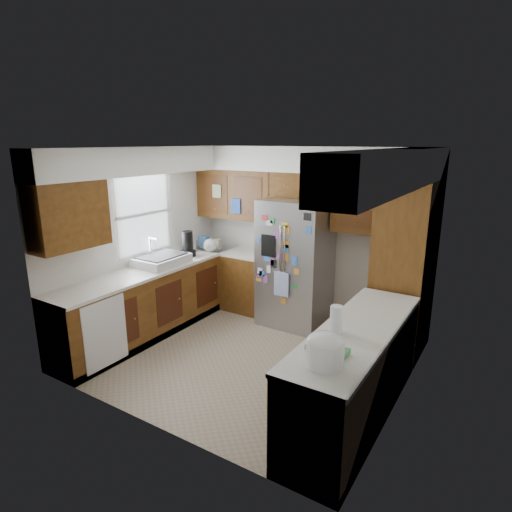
# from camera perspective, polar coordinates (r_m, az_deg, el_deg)

# --- Properties ---
(floor) EXTENTS (3.60, 3.60, 0.00)m
(floor) POSITION_cam_1_polar(r_m,az_deg,el_deg) (5.43, -0.91, -13.14)
(floor) COLOR gray
(floor) RESTS_ON ground
(room_shell) EXTENTS (3.64, 3.24, 2.52)m
(room_shell) POSITION_cam_1_polar(r_m,az_deg,el_deg) (5.20, 0.22, 6.84)
(room_shell) COLOR silver
(room_shell) RESTS_ON ground
(left_counter_run) EXTENTS (1.36, 3.20, 0.92)m
(left_counter_run) POSITION_cam_1_polar(r_m,az_deg,el_deg) (6.05, -11.71, -5.94)
(left_counter_run) COLOR #46280D
(left_counter_run) RESTS_ON ground
(right_counter_run) EXTENTS (0.63, 2.25, 0.92)m
(right_counter_run) POSITION_cam_1_polar(r_m,az_deg,el_deg) (4.28, 13.08, -15.45)
(right_counter_run) COLOR #46280D
(right_counter_run) RESTS_ON ground
(pantry) EXTENTS (0.60, 0.90, 2.15)m
(pantry) POSITION_cam_1_polar(r_m,az_deg,el_deg) (5.49, 19.14, -1.57)
(pantry) COLOR #46280D
(pantry) RESTS_ON ground
(fridge) EXTENTS (0.90, 0.79, 1.80)m
(fridge) POSITION_cam_1_polar(r_m,az_deg,el_deg) (6.07, 5.25, -0.94)
(fridge) COLOR gray
(fridge) RESTS_ON ground
(bridge_cabinet) EXTENTS (0.96, 0.34, 0.35)m
(bridge_cabinet) POSITION_cam_1_polar(r_m,az_deg,el_deg) (6.06, 6.48, 9.38)
(bridge_cabinet) COLOR #46280D
(bridge_cabinet) RESTS_ON fridge
(fridge_top_items) EXTENTS (0.76, 0.31, 0.30)m
(fridge_top_items) POSITION_cam_1_polar(r_m,az_deg,el_deg) (6.05, 6.62, 12.28)
(fridge_top_items) COLOR blue
(fridge_top_items) RESTS_ON bridge_cabinet
(sink_assembly) EXTENTS (0.52, 0.70, 0.37)m
(sink_assembly) POSITION_cam_1_polar(r_m,az_deg,el_deg) (6.02, -12.49, -0.50)
(sink_assembly) COLOR silver
(sink_assembly) RESTS_ON left_counter_run
(left_counter_clutter) EXTENTS (0.42, 0.95, 0.38)m
(left_counter_clutter) POSITION_cam_1_polar(r_m,az_deg,el_deg) (6.53, -7.75, 1.51)
(left_counter_clutter) COLOR black
(left_counter_clutter) RESTS_ON left_counter_run
(rice_cooker) EXTENTS (0.31, 0.30, 0.26)m
(rice_cooker) POSITION_cam_1_polar(r_m,az_deg,el_deg) (3.34, 9.18, -12.11)
(rice_cooker) COLOR white
(rice_cooker) RESTS_ON right_counter_run
(paper_towel) EXTENTS (0.11, 0.11, 0.25)m
(paper_towel) POSITION_cam_1_polar(r_m,az_deg,el_deg) (3.89, 10.64, -8.29)
(paper_towel) COLOR white
(paper_towel) RESTS_ON right_counter_run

